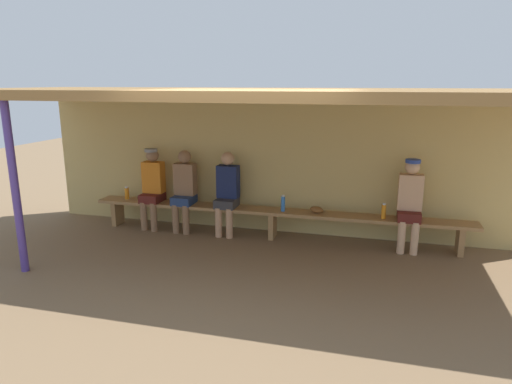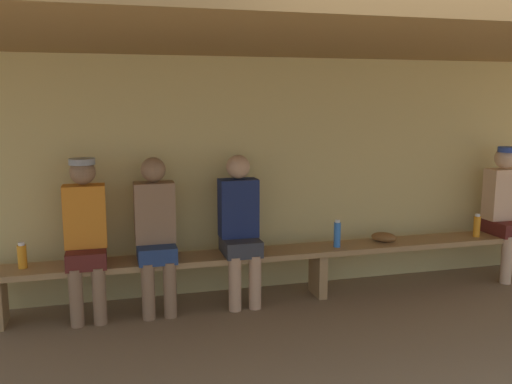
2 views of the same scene
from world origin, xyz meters
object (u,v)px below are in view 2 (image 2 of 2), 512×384
player_leftmost (506,206)px  player_middle (85,231)px  bench (318,255)px  water_bottle_clear (22,256)px  water_bottle_blue (337,234)px  player_in_white (156,229)px  water_bottle_orange (477,226)px  player_in_blue (240,224)px  baseball_glove_dark_brown (384,237)px

player_leftmost → player_middle: bearing=180.0°
bench → water_bottle_clear: size_ratio=27.84×
player_middle → water_bottle_clear: size_ratio=6.24×
water_bottle_clear → water_bottle_blue: 2.73m
player_in_white → water_bottle_orange: player_in_white is taller
player_in_white → player_leftmost: size_ratio=0.99×
player_in_blue → player_in_white: 0.74m
water_bottle_clear → baseball_glove_dark_brown: 3.25m
water_bottle_blue → baseball_glove_dark_brown: water_bottle_blue is taller
player_in_blue → water_bottle_blue: (0.92, -0.04, -0.15)m
player_middle → water_bottle_blue: bearing=-1.0°
water_bottle_clear → water_bottle_blue: size_ratio=0.84×
player_middle → player_leftmost: (4.09, 0.00, 0.00)m
water_bottle_blue → baseball_glove_dark_brown: size_ratio=1.07×
bench → player_leftmost: bearing=0.1°
player_in_white → baseball_glove_dark_brown: 2.18m
water_bottle_orange → player_in_blue: bearing=179.1°
player_middle → player_in_white: player_middle is taller
player_in_blue → water_bottle_orange: player_in_blue is taller
player_in_white → water_bottle_blue: size_ratio=5.20×
player_middle → water_bottle_clear: bearing=177.2°
player_in_white → player_leftmost: (3.51, 0.00, 0.02)m
bench → player_leftmost: (2.03, 0.00, 0.36)m
player_leftmost → water_bottle_clear: (-4.59, 0.02, -0.18)m
player_in_white → water_bottle_orange: 3.16m
player_in_white → player_middle: bearing=180.0°
player_middle → baseball_glove_dark_brown: player_middle is taller
bench → water_bottle_clear: 2.57m
player_in_white → water_bottle_blue: player_in_white is taller
player_in_blue → player_middle: bearing=180.0°
bench → baseball_glove_dark_brown: baseball_glove_dark_brown is taller
player_middle → player_in_white: (0.57, -0.00, -0.02)m
water_bottle_orange → player_middle: bearing=179.4°
player_in_white → player_in_blue: bearing=0.0°
bench → water_bottle_orange: bearing=-1.3°
bench → player_in_white: size_ratio=4.49×
player_middle → water_bottle_blue: player_middle is taller
player_leftmost → baseball_glove_dark_brown: (-1.34, 0.03, -0.24)m
player_in_blue → water_bottle_clear: size_ratio=6.20×
baseball_glove_dark_brown → water_bottle_blue: bearing=49.5°
player_middle → player_in_white: bearing=-0.0°
bench → water_bottle_blue: 0.26m
player_in_blue → water_bottle_orange: size_ratio=5.76×
bench → water_bottle_blue: bearing=-11.2°
player_leftmost → water_bottle_orange: player_leftmost is taller
player_in_blue → water_bottle_blue: size_ratio=5.20×
player_in_blue → baseball_glove_dark_brown: player_in_blue is taller
player_in_blue → water_bottle_orange: (2.42, -0.04, -0.16)m
water_bottle_clear → player_in_white: bearing=-1.3°
bench → player_middle: player_middle is taller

